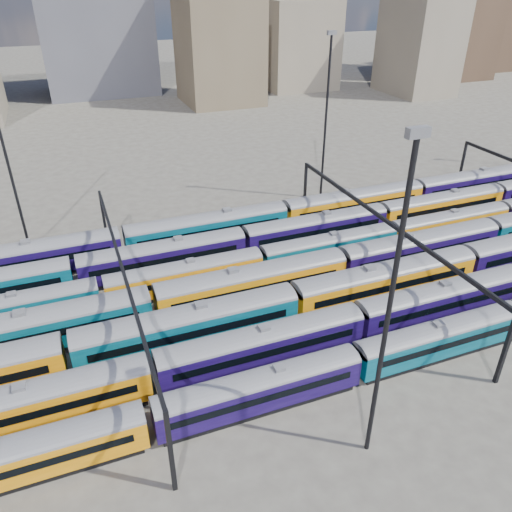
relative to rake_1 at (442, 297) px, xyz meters
name	(u,v)px	position (x,y,z in m)	size (l,w,h in m)	color
ground	(302,291)	(-11.59, 10.00, -2.67)	(500.00, 500.00, 0.00)	#433F38
rake_1	(442,297)	(0.00, 0.00, 0.00)	(144.46, 3.02, 5.08)	black
rake_2	(294,299)	(-15.14, 5.00, 0.26)	(135.50, 3.30, 5.58)	black
rake_3	(341,262)	(-6.60, 10.00, 0.23)	(134.22, 3.27, 5.52)	black
rake_4	(330,245)	(-5.39, 15.00, -0.24)	(131.99, 2.76, 4.63)	black
rake_5	(163,254)	(-25.78, 20.00, 0.04)	(146.50, 3.06, 5.15)	black
rake_6	(284,213)	(-7.27, 25.00, 0.27)	(136.01, 3.31, 5.60)	black
gantry_1	(123,275)	(-31.59, 10.00, 4.12)	(0.35, 40.35, 8.03)	black
gantry_2	(381,226)	(-1.59, 10.00, 4.12)	(0.35, 40.35, 8.03)	black
mast_1	(5,151)	(-41.59, 32.00, 11.30)	(1.40, 0.50, 25.60)	black
mast_2	(390,304)	(-16.59, -12.00, 11.30)	(1.40, 0.50, 25.60)	black
mast_3	(326,113)	(3.41, 34.00, 11.30)	(1.40, 0.50, 25.60)	black
skyline	(449,12)	(93.16, 115.73, 18.16)	(399.22, 60.48, 50.03)	#665B4C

